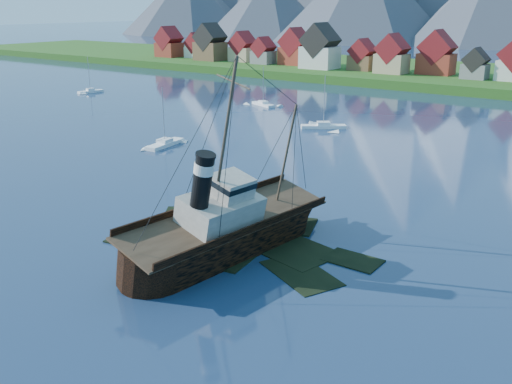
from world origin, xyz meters
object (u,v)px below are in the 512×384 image
Objects in this scene: sailboat_a at (165,145)px; sailboat_c at (263,105)px; tugboat_wreck at (231,224)px; sailboat_b at (91,92)px; sailboat_f at (323,127)px.

sailboat_c is at bearing 94.14° from sailboat_a.
tugboat_wreck is 130.68m from sailboat_b.
sailboat_b is (-69.61, 37.50, 0.01)m from sailboat_a.
tugboat_wreck reaches higher than sailboat_b.
sailboat_f reaches higher than sailboat_c.
sailboat_f is at bearing 54.15° from sailboat_a.
sailboat_b is at bearing -129.73° from sailboat_f.
tugboat_wreck is at bearing -45.72° from sailboat_a.
sailboat_a is 51.14m from sailboat_c.
sailboat_f is at bearing 117.82° from tugboat_wreck.
sailboat_b is 59.55m from sailboat_c.
sailboat_a reaches higher than sailboat_b.
tugboat_wreck reaches higher than sailboat_a.
sailboat_f is (17.06, 33.25, 0.01)m from sailboat_a.
sailboat_f is at bearing -97.80° from sailboat_c.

